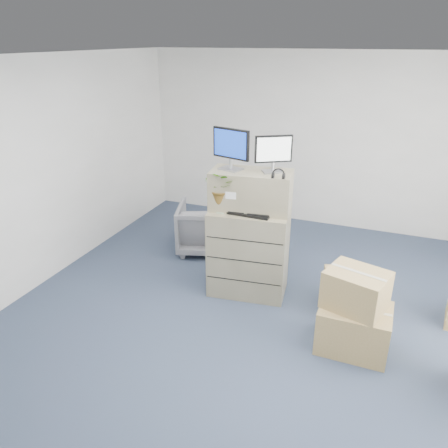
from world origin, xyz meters
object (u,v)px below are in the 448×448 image
at_px(monitor_left, 231,147).
at_px(office_chair, 205,225).
at_px(water_bottle, 255,197).
at_px(monitor_right, 273,152).
at_px(potted_plant, 222,193).
at_px(filing_cabinet_lower, 249,252).
at_px(keyboard, 248,213).

relative_size(monitor_left, office_chair, 0.59).
height_order(monitor_left, water_bottle, monitor_left).
distance_m(monitor_right, potted_plant, 0.75).
bearing_deg(water_bottle, monitor_right, 1.60).
bearing_deg(filing_cabinet_lower, office_chair, 131.37).
relative_size(monitor_right, keyboard, 0.78).
xyz_separation_m(filing_cabinet_lower, keyboard, (0.02, -0.10, 0.56)).
distance_m(monitor_left, keyboard, 0.78).
bearing_deg(keyboard, filing_cabinet_lower, 102.94).
bearing_deg(potted_plant, keyboard, 4.35).
bearing_deg(monitor_left, filing_cabinet_lower, 11.16).
xyz_separation_m(monitor_left, water_bottle, (0.28, 0.07, -0.58)).
distance_m(monitor_right, office_chair, 1.98).
relative_size(filing_cabinet_lower, monitor_left, 2.28).
xyz_separation_m(keyboard, office_chair, (-0.98, 0.96, -0.70)).
distance_m(keyboard, office_chair, 1.54).
bearing_deg(potted_plant, water_bottle, 33.82).
bearing_deg(potted_plant, monitor_right, 22.97).
distance_m(keyboard, water_bottle, 0.24).
bearing_deg(office_chair, water_bottle, 124.36).
bearing_deg(monitor_right, water_bottle, 150.81).
relative_size(filing_cabinet_lower, keyboard, 2.02).
height_order(keyboard, office_chair, keyboard).
height_order(monitor_right, office_chair, monitor_right).
bearing_deg(monitor_left, monitor_right, 24.79).
bearing_deg(potted_plant, filing_cabinet_lower, 23.37).
relative_size(monitor_left, water_bottle, 1.60).
height_order(filing_cabinet_lower, keyboard, keyboard).
bearing_deg(monitor_left, potted_plant, -92.59).
xyz_separation_m(filing_cabinet_lower, monitor_right, (0.23, 0.10, 1.24)).
relative_size(water_bottle, office_chair, 0.37).
xyz_separation_m(filing_cabinet_lower, water_bottle, (0.03, 0.09, 0.69)).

